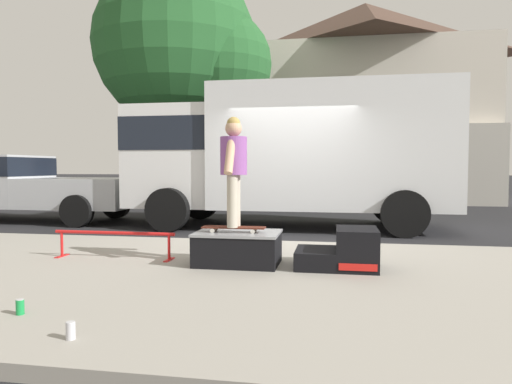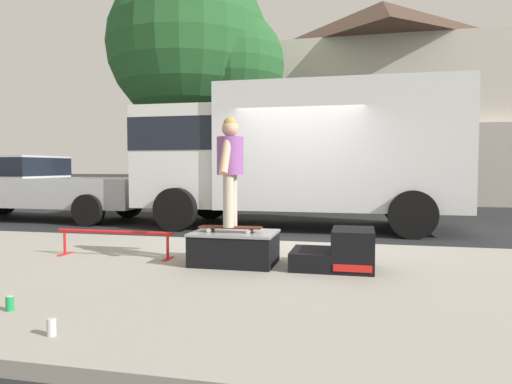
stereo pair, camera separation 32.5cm
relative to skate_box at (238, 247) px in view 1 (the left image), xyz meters
name	(u,v)px [view 1 (the left image)]	position (x,y,z in m)	size (l,w,h in m)	color
ground_plane	(286,243)	(0.35, 2.41, -0.34)	(140.00, 140.00, 0.00)	black
sidewalk_slab	(258,282)	(0.35, -0.59, -0.28)	(50.00, 5.00, 0.12)	gray
skate_box	(238,247)	(0.00, 0.00, 0.00)	(1.04, 0.74, 0.41)	black
kicker_ramp	(344,251)	(1.30, 0.00, -0.02)	(0.97, 0.69, 0.48)	black
grind_rail	(114,238)	(-1.69, 0.08, 0.06)	(1.68, 0.28, 0.36)	red
skateboard	(234,228)	(-0.04, -0.04, 0.25)	(0.79, 0.23, 0.07)	#4C1E14
skater_kid	(234,162)	(-0.04, -0.04, 1.05)	(0.33, 0.69, 1.35)	#B7AD99
soda_can	(20,307)	(-1.35, -2.23, -0.15)	(0.07, 0.07, 0.13)	#198C3F
soda_can_b	(71,330)	(-0.63, -2.66, -0.15)	(0.07, 0.07, 0.13)	silver
box_truck	(286,150)	(0.11, 4.61, 1.36)	(6.91, 2.63, 3.05)	silver
pickup_truck_silver	(18,185)	(-6.56, 4.66, 0.56)	(5.70, 2.09, 1.61)	#B2B5BA
street_tree_main	(185,50)	(-3.46, 8.34, 4.60)	(5.52, 5.02, 7.61)	brown
house_behind	(364,100)	(2.39, 15.18, 3.91)	(9.54, 8.23, 8.40)	beige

